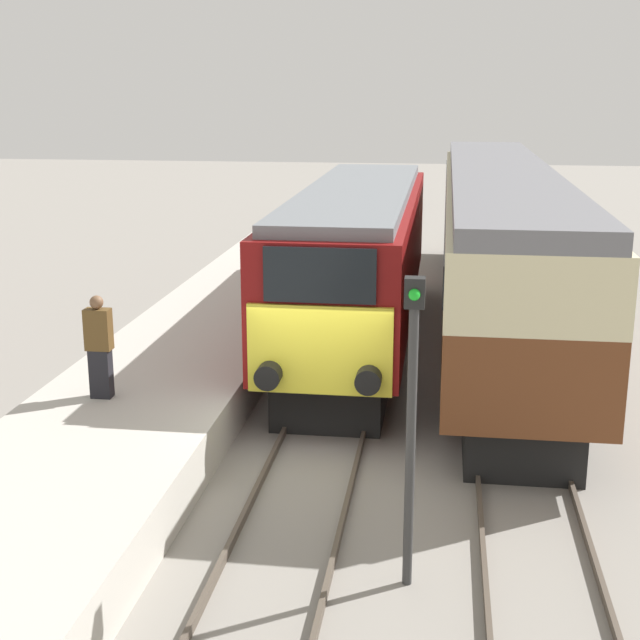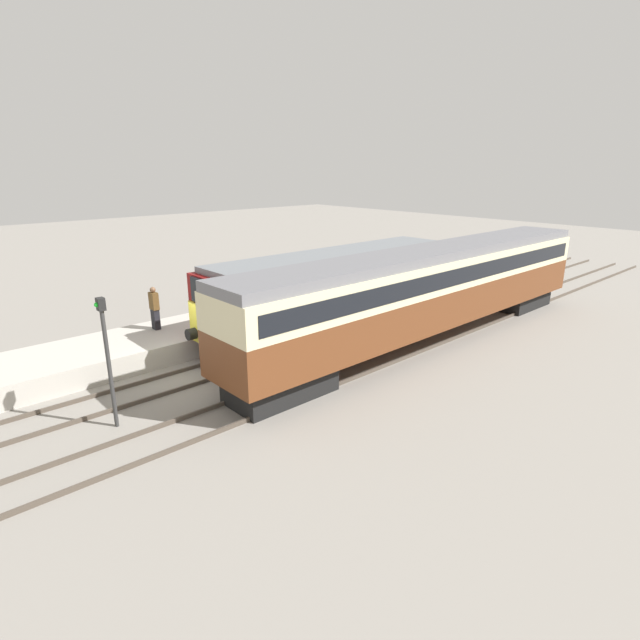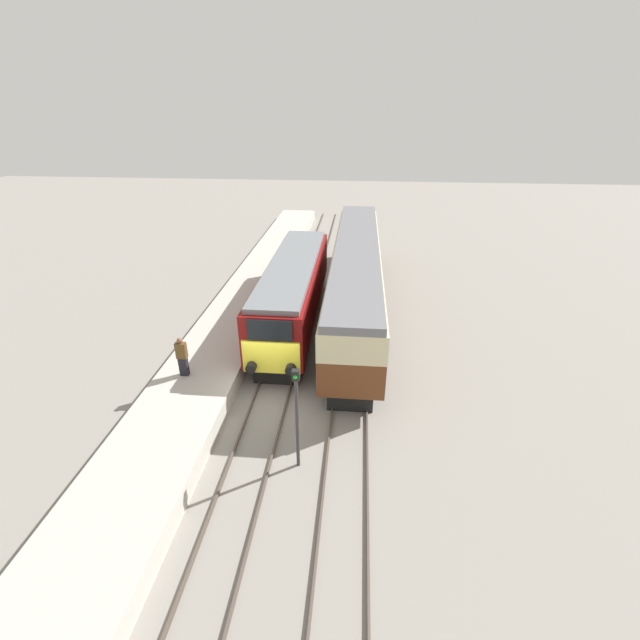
% 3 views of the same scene
% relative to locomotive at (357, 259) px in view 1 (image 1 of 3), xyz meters
% --- Properties ---
extents(ground_plane, '(120.00, 120.00, 0.00)m').
position_rel_locomotive_xyz_m(ground_plane, '(0.00, -6.98, -2.12)').
color(ground_plane, gray).
extents(platform_left, '(3.50, 50.00, 0.85)m').
position_rel_locomotive_xyz_m(platform_left, '(-3.30, 1.02, -1.70)').
color(platform_left, '#B7B2A8').
rests_on(platform_left, ground_plane).
extents(rails_near_track, '(1.51, 60.00, 0.14)m').
position_rel_locomotive_xyz_m(rails_near_track, '(0.00, -1.98, -2.05)').
color(rails_near_track, '#4C4238').
rests_on(rails_near_track, ground_plane).
extents(rails_far_track, '(1.50, 60.00, 0.14)m').
position_rel_locomotive_xyz_m(rails_far_track, '(3.40, -1.98, -2.05)').
color(rails_far_track, '#4C4238').
rests_on(rails_far_track, ground_plane).
extents(locomotive, '(2.70, 13.33, 3.83)m').
position_rel_locomotive_xyz_m(locomotive, '(0.00, 0.00, 0.00)').
color(locomotive, black).
rests_on(locomotive, ground_plane).
extents(passenger_carriage, '(2.75, 20.96, 4.12)m').
position_rel_locomotive_xyz_m(passenger_carriage, '(3.40, 2.55, 0.38)').
color(passenger_carriage, black).
rests_on(passenger_carriage, ground_plane).
extents(person_on_platform, '(0.44, 0.26, 1.82)m').
position_rel_locomotive_xyz_m(person_on_platform, '(-3.79, -6.74, -0.36)').
color(person_on_platform, black).
rests_on(person_on_platform, platform_left).
extents(signal_post, '(0.24, 0.28, 3.96)m').
position_rel_locomotive_xyz_m(signal_post, '(1.70, -10.62, 0.23)').
color(signal_post, '#333333').
rests_on(signal_post, ground_plane).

